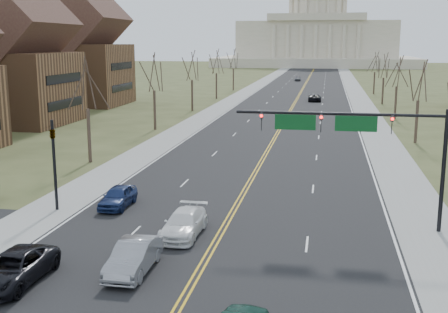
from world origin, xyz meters
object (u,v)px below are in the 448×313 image
at_px(signal_left, 54,155).
at_px(car_sb_outer_second, 118,197).
at_px(car_sb_inner_lead, 134,257).
at_px(car_sb_outer_lead, 13,269).
at_px(car_sb_inner_second, 184,224).
at_px(signal_mast, 355,132).
at_px(car_far_nb, 315,97).
at_px(car_far_sb, 298,78).

height_order(signal_left, car_sb_outer_second, signal_left).
xyz_separation_m(signal_left, car_sb_inner_lead, (8.44, -8.85, -2.94)).
distance_m(car_sb_outer_lead, car_sb_inner_second, 9.84).
height_order(signal_left, car_sb_inner_second, signal_left).
xyz_separation_m(signal_mast, car_far_nb, (-3.98, 73.51, -5.05)).
distance_m(car_sb_outer_lead, car_sb_outer_second, 12.48).
bearing_deg(car_sb_outer_lead, signal_left, 108.03).
bearing_deg(car_far_nb, car_far_sb, -86.08).
distance_m(car_sb_inner_lead, car_far_nb, 82.61).
height_order(car_sb_inner_lead, car_far_nb, car_sb_inner_lead).
height_order(car_far_nb, car_far_sb, car_far_nb).
relative_size(car_far_nb, car_far_sb, 1.24).
height_order(signal_mast, signal_left, signal_mast).
distance_m(car_sb_outer_lead, car_far_sb, 140.49).
height_order(car_sb_inner_second, car_sb_outer_second, same).
bearing_deg(car_sb_inner_lead, car_sb_outer_lead, -155.81).
distance_m(car_sb_inner_lead, car_sb_outer_lead, 5.47).
xyz_separation_m(car_sb_inner_lead, car_far_sb, (0.39, 138.12, -0.07)).
xyz_separation_m(car_sb_inner_second, car_far_sb, (-0.68, 132.62, -0.02)).
relative_size(car_sb_inner_lead, car_sb_outer_lead, 0.89).
xyz_separation_m(car_sb_inner_lead, car_sb_outer_lead, (-4.98, -2.26, -0.04)).
xyz_separation_m(signal_mast, car_sb_inner_second, (-9.44, -3.34, -5.04)).
height_order(signal_left, car_far_nb, signal_left).
bearing_deg(car_sb_inner_lead, signal_mast, 39.84).
bearing_deg(car_far_sb, signal_mast, -87.12).
bearing_deg(car_far_nb, signal_mast, 90.73).
relative_size(signal_left, car_far_sb, 1.47).
xyz_separation_m(car_sb_inner_lead, car_sb_inner_second, (1.06, 5.50, -0.05)).
xyz_separation_m(signal_left, car_sb_outer_lead, (3.46, -11.11, -2.98)).
xyz_separation_m(signal_mast, car_sb_outer_lead, (-15.48, -11.11, -5.02)).
xyz_separation_m(signal_mast, car_far_sb, (-10.12, 129.28, -5.06)).
xyz_separation_m(car_sb_outer_lead, car_far_sb, (5.37, 140.38, -0.03)).
bearing_deg(signal_left, car_sb_inner_lead, -46.35).
xyz_separation_m(car_sb_outer_lead, car_sb_outer_second, (0.27, 12.48, -0.02)).
relative_size(signal_left, car_sb_inner_second, 1.23).
relative_size(car_sb_outer_lead, car_sb_outer_second, 1.25).
relative_size(signal_mast, car_sb_outer_lead, 2.32).
xyz_separation_m(car_sb_outer_lead, car_far_nb, (11.51, 84.62, -0.02)).
bearing_deg(signal_mast, car_sb_inner_second, -160.50).
distance_m(car_sb_inner_second, car_far_nb, 77.05).
bearing_deg(car_far_nb, signal_left, 76.12).
bearing_deg(car_sb_inner_lead, car_far_sb, 89.59).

